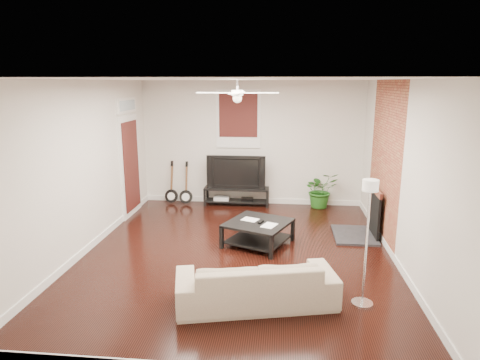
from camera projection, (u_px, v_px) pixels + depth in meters
The scene contains 14 objects.
room at pixel (237, 170), 6.64m from camera, with size 5.01×6.01×2.81m.
brick_accent at pixel (385, 162), 7.36m from camera, with size 0.02×2.20×2.80m, color brown.
fireplace at pixel (364, 212), 7.61m from camera, with size 0.80×1.10×0.92m, color black.
window_back at pixel (238, 119), 9.42m from camera, with size 1.00×0.06×1.30m, color #35100E.
door_left at pixel (130, 156), 8.76m from camera, with size 0.08×1.00×2.50m, color white.
tv_stand at pixel (237, 196), 9.64m from camera, with size 1.47×0.39×0.41m, color black.
tv at pixel (237, 171), 9.52m from camera, with size 1.32×0.17×0.76m, color black.
coffee_table at pixel (258, 233), 7.29m from camera, with size 0.98×0.98×0.41m, color black.
sofa at pixel (256, 282), 5.33m from camera, with size 2.01×0.79×0.59m, color tan.
floor_lamp at pixel (366, 244), 5.17m from camera, with size 0.27×0.27×1.64m, color silver, non-canonical shape.
potted_plant at pixel (321, 190), 9.42m from camera, with size 0.73×0.64×0.81m, color #23621C.
guitar_left at pixel (171, 183), 9.69m from camera, with size 0.31×0.22×0.99m, color black, non-canonical shape.
guitar_right at pixel (186, 183), 9.63m from camera, with size 0.31×0.22×0.99m, color black, non-canonical shape.
ceiling_fan at pixel (237, 93), 6.37m from camera, with size 1.24×1.24×0.32m, color white, non-canonical shape.
Camera 1 is at (0.70, -6.46, 2.76)m, focal length 31.50 mm.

